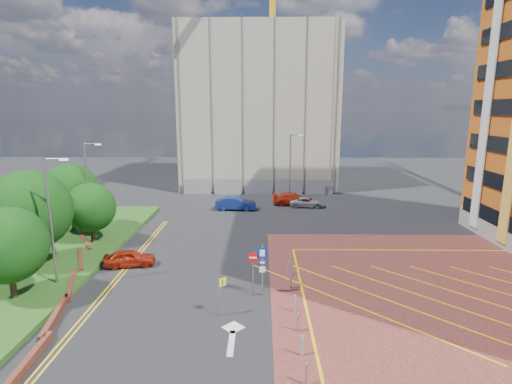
{
  "coord_description": "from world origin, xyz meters",
  "views": [
    {
      "loc": [
        0.44,
        -21.35,
        11.14
      ],
      "look_at": [
        0.08,
        4.03,
        5.78
      ],
      "focal_mm": 28.0,
      "sensor_mm": 36.0,
      "label": 1
    }
  ],
  "objects_px": {
    "tree_d": "(71,192)",
    "car_blue_back": "(236,203)",
    "tree_c": "(91,207)",
    "lamp_back": "(291,164)",
    "car_red_back": "(293,199)",
    "lamp_left_far": "(88,185)",
    "tree_a": "(8,245)",
    "tree_b": "(30,210)",
    "car_silver_back": "(307,202)",
    "lamp_left_near": "(51,216)",
    "sign_cluster": "(259,265)",
    "warning_sign": "(220,292)",
    "car_red_left": "(130,258)"
  },
  "relations": [
    {
      "from": "lamp_back",
      "to": "sign_cluster",
      "type": "relative_size",
      "value": 2.5
    },
    {
      "from": "sign_cluster",
      "to": "car_red_left",
      "type": "relative_size",
      "value": 0.89
    },
    {
      "from": "tree_a",
      "to": "lamp_left_near",
      "type": "relative_size",
      "value": 0.68
    },
    {
      "from": "tree_a",
      "to": "tree_c",
      "type": "bearing_deg",
      "value": 87.14
    },
    {
      "from": "tree_d",
      "to": "car_blue_back",
      "type": "xyz_separation_m",
      "value": [
        14.07,
        8.8,
        -3.14
      ]
    },
    {
      "from": "warning_sign",
      "to": "car_blue_back",
      "type": "xyz_separation_m",
      "value": [
        -0.66,
        23.26,
        -0.7
      ]
    },
    {
      "from": "sign_cluster",
      "to": "car_silver_back",
      "type": "distance_m",
      "value": 22.97
    },
    {
      "from": "tree_d",
      "to": "car_red_back",
      "type": "height_order",
      "value": "tree_d"
    },
    {
      "from": "tree_b",
      "to": "tree_d",
      "type": "xyz_separation_m",
      "value": [
        -1.0,
        8.0,
        -0.37
      ]
    },
    {
      "from": "tree_b",
      "to": "car_silver_back",
      "type": "height_order",
      "value": "tree_b"
    },
    {
      "from": "sign_cluster",
      "to": "tree_b",
      "type": "bearing_deg",
      "value": 165.74
    },
    {
      "from": "car_blue_back",
      "to": "car_silver_back",
      "type": "xyz_separation_m",
      "value": [
        8.1,
        1.47,
        -0.19
      ]
    },
    {
      "from": "sign_cluster",
      "to": "lamp_left_far",
      "type": "bearing_deg",
      "value": 143.18
    },
    {
      "from": "lamp_left_near",
      "to": "car_blue_back",
      "type": "bearing_deg",
      "value": 63.22
    },
    {
      "from": "tree_a",
      "to": "tree_d",
      "type": "relative_size",
      "value": 0.89
    },
    {
      "from": "tree_c",
      "to": "sign_cluster",
      "type": "height_order",
      "value": "tree_c"
    },
    {
      "from": "sign_cluster",
      "to": "car_red_left",
      "type": "xyz_separation_m",
      "value": [
        -9.3,
        4.52,
        -1.34
      ]
    },
    {
      "from": "tree_a",
      "to": "car_red_left",
      "type": "bearing_deg",
      "value": 47.74
    },
    {
      "from": "lamp_left_near",
      "to": "tree_b",
      "type": "bearing_deg",
      "value": 135.75
    },
    {
      "from": "tree_d",
      "to": "car_blue_back",
      "type": "distance_m",
      "value": 16.89
    },
    {
      "from": "tree_a",
      "to": "warning_sign",
      "type": "height_order",
      "value": "tree_a"
    },
    {
      "from": "car_red_left",
      "to": "lamp_left_far",
      "type": "bearing_deg",
      "value": 29.71
    },
    {
      "from": "sign_cluster",
      "to": "warning_sign",
      "type": "height_order",
      "value": "sign_cluster"
    },
    {
      "from": "lamp_left_far",
      "to": "car_red_back",
      "type": "height_order",
      "value": "lamp_left_far"
    },
    {
      "from": "lamp_left_near",
      "to": "car_silver_back",
      "type": "bearing_deg",
      "value": 49.62
    },
    {
      "from": "tree_b",
      "to": "tree_c",
      "type": "distance_m",
      "value": 5.49
    },
    {
      "from": "car_silver_back",
      "to": "tree_c",
      "type": "bearing_deg",
      "value": 128.94
    },
    {
      "from": "tree_a",
      "to": "tree_b",
      "type": "xyz_separation_m",
      "value": [
        -1.5,
        5.0,
        0.73
      ]
    },
    {
      "from": "car_blue_back",
      "to": "car_silver_back",
      "type": "relative_size",
      "value": 1.14
    },
    {
      "from": "lamp_back",
      "to": "car_red_back",
      "type": "relative_size",
      "value": 1.65
    },
    {
      "from": "car_red_left",
      "to": "sign_cluster",
      "type": "bearing_deg",
      "value": -126.04
    },
    {
      "from": "tree_c",
      "to": "car_silver_back",
      "type": "height_order",
      "value": "tree_c"
    },
    {
      "from": "warning_sign",
      "to": "car_red_back",
      "type": "relative_size",
      "value": 0.46
    },
    {
      "from": "tree_a",
      "to": "tree_d",
      "type": "xyz_separation_m",
      "value": [
        -2.5,
        13.0,
        0.37
      ]
    },
    {
      "from": "tree_a",
      "to": "car_blue_back",
      "type": "xyz_separation_m",
      "value": [
        11.57,
        21.8,
        -2.77
      ]
    },
    {
      "from": "tree_b",
      "to": "warning_sign",
      "type": "xyz_separation_m",
      "value": [
        13.73,
        -6.46,
        -2.81
      ]
    },
    {
      "from": "car_blue_back",
      "to": "tree_c",
      "type": "bearing_deg",
      "value": 139.76
    },
    {
      "from": "tree_d",
      "to": "car_red_left",
      "type": "height_order",
      "value": "tree_d"
    },
    {
      "from": "tree_b",
      "to": "lamp_back",
      "type": "height_order",
      "value": "lamp_back"
    },
    {
      "from": "warning_sign",
      "to": "car_red_back",
      "type": "xyz_separation_m",
      "value": [
        5.95,
        25.71,
        -0.72
      ]
    },
    {
      "from": "tree_b",
      "to": "sign_cluster",
      "type": "height_order",
      "value": "tree_b"
    },
    {
      "from": "tree_c",
      "to": "lamp_back",
      "type": "xyz_separation_m",
      "value": [
        17.58,
        18.0,
        1.17
      ]
    },
    {
      "from": "car_red_left",
      "to": "lamp_back",
      "type": "bearing_deg",
      "value": -40.3
    },
    {
      "from": "tree_b",
      "to": "lamp_left_near",
      "type": "relative_size",
      "value": 0.84
    },
    {
      "from": "car_blue_back",
      "to": "sign_cluster",
      "type": "bearing_deg",
      "value": -169.61
    },
    {
      "from": "tree_c",
      "to": "car_blue_back",
      "type": "relative_size",
      "value": 1.1
    },
    {
      "from": "tree_a",
      "to": "warning_sign",
      "type": "relative_size",
      "value": 2.41
    },
    {
      "from": "tree_a",
      "to": "car_red_back",
      "type": "bearing_deg",
      "value": 53.15
    },
    {
      "from": "lamp_left_near",
      "to": "sign_cluster",
      "type": "relative_size",
      "value": 2.5
    },
    {
      "from": "car_red_left",
      "to": "tree_a",
      "type": "bearing_deg",
      "value": 127.62
    }
  ]
}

